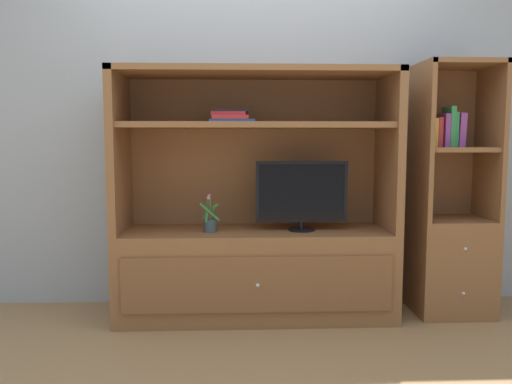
{
  "coord_description": "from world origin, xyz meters",
  "views": [
    {
      "loc": [
        -0.13,
        -2.85,
        1.15
      ],
      "look_at": [
        0.0,
        0.35,
        0.81
      ],
      "focal_mm": 36.02,
      "sensor_mm": 36.0,
      "label": 1
    }
  ],
  "objects_px": {
    "magazine_stack": "(230,117)",
    "upright_book_row": "(446,130)",
    "bookshelf_tall": "(451,232)",
    "potted_plant": "(210,224)",
    "media_console": "(256,241)",
    "tv_monitor": "(302,194)"
  },
  "relations": [
    {
      "from": "tv_monitor",
      "to": "potted_plant",
      "type": "distance_m",
      "value": 0.61
    },
    {
      "from": "tv_monitor",
      "to": "upright_book_row",
      "type": "relative_size",
      "value": 2.27
    },
    {
      "from": "potted_plant",
      "to": "bookshelf_tall",
      "type": "relative_size",
      "value": 0.15
    },
    {
      "from": "upright_book_row",
      "to": "media_console",
      "type": "bearing_deg",
      "value": 179.58
    },
    {
      "from": "media_console",
      "to": "bookshelf_tall",
      "type": "bearing_deg",
      "value": 0.01
    },
    {
      "from": "potted_plant",
      "to": "upright_book_row",
      "type": "xyz_separation_m",
      "value": [
        1.51,
        0.06,
        0.59
      ]
    },
    {
      "from": "bookshelf_tall",
      "to": "potted_plant",
      "type": "bearing_deg",
      "value": -177.48
    },
    {
      "from": "bookshelf_tall",
      "to": "upright_book_row",
      "type": "distance_m",
      "value": 0.66
    },
    {
      "from": "media_console",
      "to": "upright_book_row",
      "type": "relative_size",
      "value": 6.84
    },
    {
      "from": "magazine_stack",
      "to": "upright_book_row",
      "type": "height_order",
      "value": "upright_book_row"
    },
    {
      "from": "bookshelf_tall",
      "to": "upright_book_row",
      "type": "xyz_separation_m",
      "value": [
        -0.07,
        -0.01,
        0.66
      ]
    },
    {
      "from": "tv_monitor",
      "to": "potted_plant",
      "type": "height_order",
      "value": "tv_monitor"
    },
    {
      "from": "media_console",
      "to": "magazine_stack",
      "type": "bearing_deg",
      "value": -176.33
    },
    {
      "from": "media_console",
      "to": "tv_monitor",
      "type": "relative_size",
      "value": 3.01
    },
    {
      "from": "tv_monitor",
      "to": "magazine_stack",
      "type": "distance_m",
      "value": 0.66
    },
    {
      "from": "bookshelf_tall",
      "to": "upright_book_row",
      "type": "bearing_deg",
      "value": -172.13
    },
    {
      "from": "magazine_stack",
      "to": "bookshelf_tall",
      "type": "relative_size",
      "value": 0.22
    },
    {
      "from": "media_console",
      "to": "bookshelf_tall",
      "type": "distance_m",
      "value": 1.28
    },
    {
      "from": "tv_monitor",
      "to": "upright_book_row",
      "type": "distance_m",
      "value": 1.01
    },
    {
      "from": "magazine_stack",
      "to": "media_console",
      "type": "bearing_deg",
      "value": 3.67
    },
    {
      "from": "media_console",
      "to": "tv_monitor",
      "type": "distance_m",
      "value": 0.43
    },
    {
      "from": "tv_monitor",
      "to": "bookshelf_tall",
      "type": "xyz_separation_m",
      "value": [
        0.99,
        0.04,
        -0.26
      ]
    }
  ]
}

